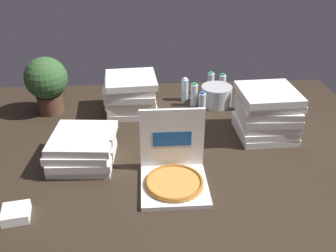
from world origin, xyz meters
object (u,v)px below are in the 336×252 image
object	(u,v)px
water_bottle_0	(239,99)
water_bottle_5	(222,85)
potted_plant	(47,82)
pizza_stack_left_far	(131,94)
pizza_stack_left_mid	(82,149)
ice_bucket	(216,96)
napkin_pile	(16,213)
pizza_stack_right_near	(267,113)
water_bottle_3	(185,90)
water_bottle_1	(202,104)
water_bottle_4	(211,83)
open_pizza_box	(174,170)
water_bottle_2	(194,95)

from	to	relation	value
water_bottle_0	water_bottle_5	xyz separation A→B (m)	(-0.08, 0.30, 0.00)
potted_plant	pizza_stack_left_far	bearing A→B (deg)	-2.07
pizza_stack_left_mid	water_bottle_0	size ratio (longest dim) A/B	2.14
ice_bucket	water_bottle_5	size ratio (longest dim) A/B	1.25
napkin_pile	pizza_stack_right_near	bearing A→B (deg)	26.30
pizza_stack_right_near	water_bottle_3	bearing A→B (deg)	130.56
pizza_stack_left_far	pizza_stack_left_mid	world-z (taller)	pizza_stack_left_far
pizza_stack_left_far	potted_plant	size ratio (longest dim) A/B	0.95
water_bottle_1	potted_plant	bearing A→B (deg)	173.22
water_bottle_1	water_bottle_3	distance (m)	0.32
water_bottle_1	potted_plant	distance (m)	1.27
pizza_stack_left_far	water_bottle_1	bearing A→B (deg)	-12.13
pizza_stack_left_far	water_bottle_4	xyz separation A→B (m)	(0.72, 0.31, -0.05)
pizza_stack_right_near	pizza_stack_left_mid	bearing A→B (deg)	-167.77
water_bottle_3	open_pizza_box	bearing A→B (deg)	-99.20
open_pizza_box	pizza_stack_left_mid	xyz separation A→B (m)	(-0.58, 0.25, 0.02)
pizza_stack_left_mid	water_bottle_5	size ratio (longest dim) A/B	2.14
ice_bucket	water_bottle_4	distance (m)	0.24
water_bottle_4	napkin_pile	distance (m)	2.04
pizza_stack_left_far	water_bottle_2	world-z (taller)	pizza_stack_left_far
water_bottle_2	ice_bucket	bearing A→B (deg)	1.09
open_pizza_box	potted_plant	bearing A→B (deg)	133.31
open_pizza_box	water_bottle_1	bearing A→B (deg)	70.95
pizza_stack_left_far	water_bottle_4	distance (m)	0.79
water_bottle_0	water_bottle_1	bearing A→B (deg)	-165.00
pizza_stack_left_mid	water_bottle_0	world-z (taller)	water_bottle_0
pizza_stack_left_far	pizza_stack_left_mid	bearing A→B (deg)	-112.27
pizza_stack_left_far	water_bottle_5	size ratio (longest dim) A/B	2.13
ice_bucket	water_bottle_5	bearing A→B (deg)	65.54
pizza_stack_left_mid	napkin_pile	bearing A→B (deg)	-120.13
pizza_stack_left_far	water_bottle_3	size ratio (longest dim) A/B	2.13
water_bottle_1	water_bottle_3	bearing A→B (deg)	109.63
water_bottle_1	water_bottle_2	distance (m)	0.19
water_bottle_5	napkin_pile	xyz separation A→B (m)	(-1.42, -1.50, -0.07)
open_pizza_box	pizza_stack_left_far	distance (m)	1.03
pizza_stack_left_far	potted_plant	world-z (taller)	potted_plant
pizza_stack_left_mid	potted_plant	world-z (taller)	potted_plant
pizza_stack_left_far	water_bottle_3	world-z (taller)	pizza_stack_left_far
pizza_stack_right_near	water_bottle_5	xyz separation A→B (m)	(-0.19, 0.71, -0.08)
water_bottle_5	pizza_stack_right_near	bearing A→B (deg)	-74.98
water_bottle_3	napkin_pile	size ratio (longest dim) A/B	1.46
water_bottle_4	water_bottle_0	bearing A→B (deg)	-62.51
pizza_stack_right_near	water_bottle_3	size ratio (longest dim) A/B	2.07
water_bottle_0	water_bottle_5	bearing A→B (deg)	105.39
water_bottle_2	napkin_pile	xyz separation A→B (m)	(-1.13, -1.31, -0.07)
napkin_pile	water_bottle_1	bearing A→B (deg)	43.60
pizza_stack_right_near	water_bottle_2	xyz separation A→B (m)	(-0.47, 0.51, -0.08)
water_bottle_0	water_bottle_3	world-z (taller)	same
water_bottle_1	potted_plant	world-z (taller)	potted_plant
pizza_stack_left_mid	water_bottle_2	size ratio (longest dim) A/B	2.14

